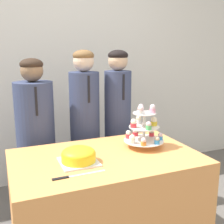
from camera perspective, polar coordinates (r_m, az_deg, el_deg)
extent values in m
cube|color=silver|center=(3.13, -11.03, 10.49)|extent=(9.00, 0.06, 2.70)
cube|color=#EF9951|center=(2.05, -1.12, -18.93)|extent=(1.23, 0.76, 0.77)
cube|color=white|center=(1.78, -6.78, -10.01)|extent=(0.23, 0.23, 0.01)
cylinder|color=yellow|center=(1.77, -6.80, -9.11)|extent=(0.21, 0.21, 0.05)
ellipsoid|color=yellow|center=(1.76, -6.83, -8.23)|extent=(0.21, 0.21, 0.07)
cube|color=silver|center=(1.63, -5.05, -12.35)|extent=(0.21, 0.02, 0.00)
cube|color=black|center=(1.59, -10.42, -13.15)|extent=(0.09, 0.02, 0.01)
cylinder|color=silver|center=(2.01, 6.52, -3.65)|extent=(0.02, 0.02, 0.25)
cylinder|color=silver|center=(2.03, 6.47, -5.75)|extent=(0.29, 0.29, 0.01)
cylinder|color=silver|center=(2.01, 6.54, -3.03)|extent=(0.22, 0.22, 0.01)
cylinder|color=silver|center=(1.98, 6.61, -0.24)|extent=(0.16, 0.16, 0.01)
cylinder|color=#E5333D|center=(2.06, 3.34, -4.92)|extent=(0.04, 0.04, 0.03)
sphere|color=white|center=(2.05, 3.35, -4.23)|extent=(0.04, 0.04, 0.04)
cylinder|color=white|center=(1.95, 4.11, -5.97)|extent=(0.05, 0.05, 0.03)
sphere|color=white|center=(1.94, 4.13, -5.22)|extent=(0.04, 0.04, 0.04)
cylinder|color=orange|center=(1.92, 6.40, -6.38)|extent=(0.04, 0.04, 0.03)
sphere|color=silver|center=(1.91, 6.42, -5.69)|extent=(0.04, 0.04, 0.04)
cylinder|color=#3893DB|center=(1.96, 9.12, -6.04)|extent=(0.04, 0.04, 0.03)
sphere|color=beige|center=(1.95, 9.15, -5.36)|extent=(0.03, 0.03, 0.03)
cylinder|color=#3893DB|center=(2.05, 9.75, -5.22)|extent=(0.04, 0.04, 0.02)
sphere|color=silver|center=(2.05, 9.77, -4.62)|extent=(0.03, 0.03, 0.03)
cylinder|color=#E5333D|center=(2.13, 8.04, -4.51)|extent=(0.04, 0.04, 0.03)
sphere|color=beige|center=(2.12, 8.06, -3.90)|extent=(0.04, 0.04, 0.04)
cylinder|color=#E5333D|center=(2.12, 4.75, -4.45)|extent=(0.04, 0.04, 0.03)
sphere|color=white|center=(2.11, 4.77, -3.78)|extent=(0.04, 0.04, 0.04)
cylinder|color=#4CB766|center=(1.93, 7.44, -3.17)|extent=(0.04, 0.04, 0.03)
sphere|color=silver|center=(1.92, 7.46, -2.44)|extent=(0.04, 0.04, 0.04)
cylinder|color=yellow|center=(2.04, 8.51, -2.33)|extent=(0.05, 0.05, 0.03)
sphere|color=#F4E5C6|center=(2.03, 8.54, -1.59)|extent=(0.04, 0.04, 0.04)
cylinder|color=white|center=(2.07, 5.43, -2.01)|extent=(0.04, 0.04, 0.03)
sphere|color=#F4E5C6|center=(2.06, 5.44, -1.28)|extent=(0.04, 0.04, 0.04)
cylinder|color=#E5333D|center=(1.97, 4.39, -2.74)|extent=(0.04, 0.04, 0.03)
sphere|color=white|center=(1.97, 4.41, -1.99)|extent=(0.04, 0.04, 0.04)
cylinder|color=#E5333D|center=(2.03, 5.89, 0.52)|extent=(0.04, 0.04, 0.02)
sphere|color=silver|center=(2.02, 5.91, 1.16)|extent=(0.04, 0.04, 0.04)
cylinder|color=white|center=(1.93, 5.84, -0.06)|extent=(0.05, 0.05, 0.03)
sphere|color=silver|center=(1.93, 5.86, 0.70)|extent=(0.04, 0.04, 0.04)
cylinder|color=pink|center=(1.98, 8.23, 0.22)|extent=(0.04, 0.04, 0.03)
sphere|color=silver|center=(1.97, 8.25, 0.99)|extent=(0.04, 0.04, 0.04)
cylinder|color=#384266|center=(2.44, -15.00, -8.23)|extent=(0.31, 0.31, 1.20)
sphere|color=#8E6B4C|center=(2.30, -15.99, 8.09)|extent=(0.18, 0.18, 0.18)
ellipsoid|color=#332319|center=(2.29, -16.06, 9.30)|extent=(0.18, 0.18, 0.10)
cube|color=black|center=(2.17, -15.14, 2.08)|extent=(0.02, 0.01, 0.22)
cylinder|color=#384266|center=(2.51, -5.44, -6.46)|extent=(0.26, 0.26, 1.27)
sphere|color=beige|center=(2.38, -5.81, 10.20)|extent=(0.17, 0.17, 0.17)
ellipsoid|color=brown|center=(2.38, -5.83, 11.35)|extent=(0.18, 0.18, 0.10)
cube|color=black|center=(2.27, -4.73, 4.61)|extent=(0.02, 0.01, 0.22)
cylinder|color=#384266|center=(2.62, 1.14, -5.63)|extent=(0.24, 0.24, 1.27)
sphere|color=#D6AD89|center=(2.49, 1.22, 10.35)|extent=(0.17, 0.17, 0.17)
ellipsoid|color=black|center=(2.49, 1.22, 11.44)|extent=(0.18, 0.18, 0.10)
cube|color=black|center=(2.39, 2.37, 5.05)|extent=(0.02, 0.01, 0.22)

